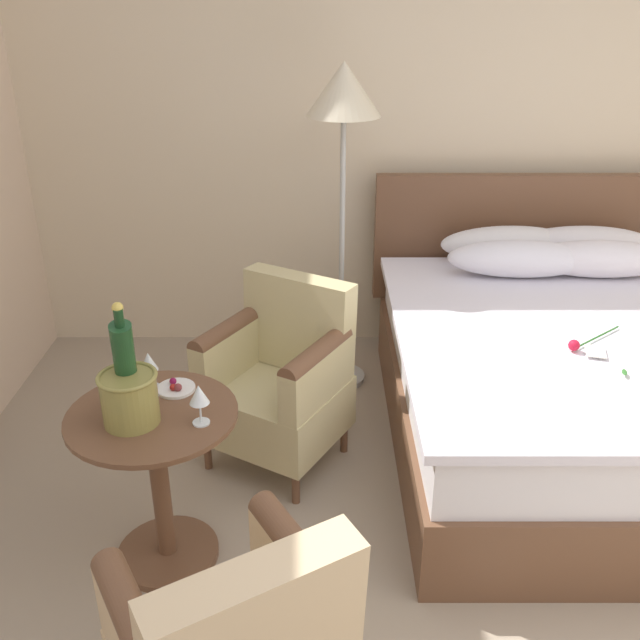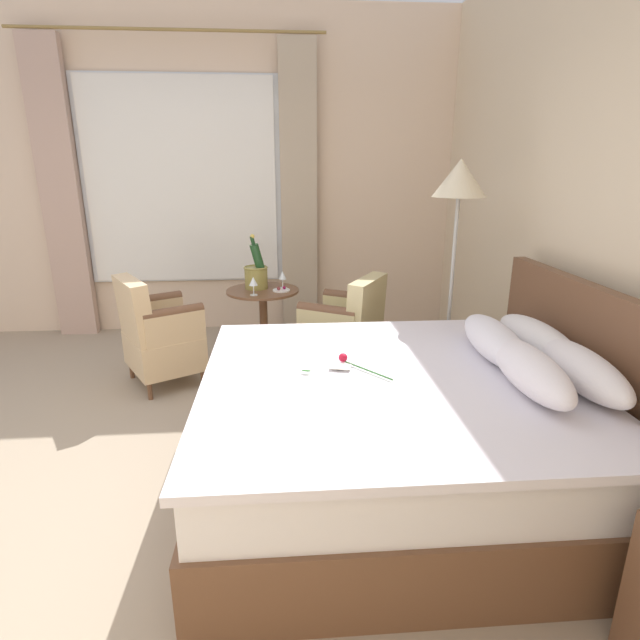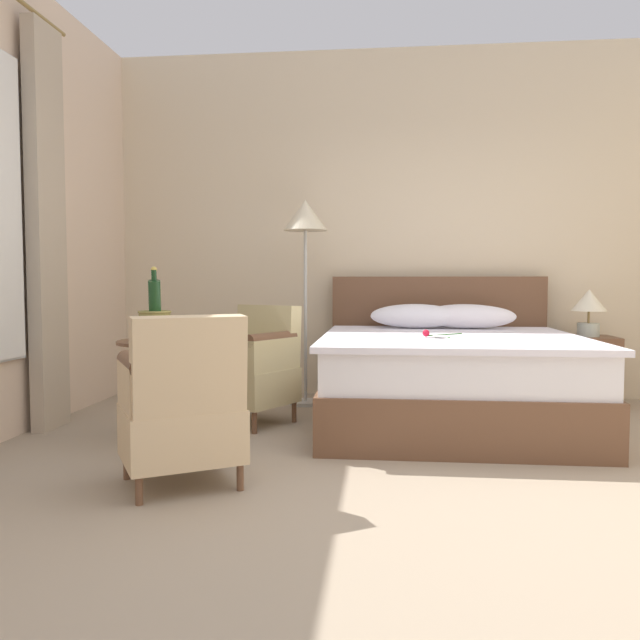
% 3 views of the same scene
% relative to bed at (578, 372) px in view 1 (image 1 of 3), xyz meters
% --- Properties ---
extents(wall_headboard_side, '(5.65, 0.12, 3.14)m').
position_rel_bed_xyz_m(wall_headboard_side, '(-0.17, 1.15, 1.20)').
color(wall_headboard_side, beige).
rests_on(wall_headboard_side, ground).
extents(bed, '(1.87, 2.05, 1.09)m').
position_rel_bed_xyz_m(bed, '(0.00, 0.00, 0.00)').
color(bed, brown).
rests_on(bed, ground).
extents(floor_lamp_brass, '(0.37, 0.37, 1.72)m').
position_rel_bed_xyz_m(floor_lamp_brass, '(-1.13, 0.57, 1.11)').
color(floor_lamp_brass, '#B6B6B1').
rests_on(floor_lamp_brass, ground).
extents(side_table_round, '(0.62, 0.62, 0.67)m').
position_rel_bed_xyz_m(side_table_round, '(-1.85, -0.82, 0.03)').
color(side_table_round, brown).
rests_on(side_table_round, ground).
extents(champagne_bucket, '(0.21, 0.21, 0.46)m').
position_rel_bed_xyz_m(champagne_bucket, '(-1.91, -0.87, 0.44)').
color(champagne_bucket, olive).
rests_on(champagne_bucket, side_table_round).
extents(wine_glass_near_bucket, '(0.07, 0.07, 0.15)m').
position_rel_bed_xyz_m(wine_glass_near_bucket, '(-1.66, -0.89, 0.41)').
color(wine_glass_near_bucket, white).
rests_on(wine_glass_near_bucket, side_table_round).
extents(wine_glass_near_edge, '(0.07, 0.07, 0.15)m').
position_rel_bed_xyz_m(wine_glass_near_edge, '(-1.89, -0.65, 0.41)').
color(wine_glass_near_edge, white).
rests_on(wine_glass_near_edge, side_table_round).
extents(snack_plate, '(0.15, 0.15, 0.04)m').
position_rel_bed_xyz_m(snack_plate, '(-1.79, -0.67, 0.31)').
color(snack_plate, white).
rests_on(snack_plate, side_table_round).
extents(armchair_by_window, '(0.75, 0.74, 0.87)m').
position_rel_bed_xyz_m(armchair_by_window, '(-1.43, -0.16, 0.05)').
color(armchair_by_window, brown).
rests_on(armchair_by_window, ground).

